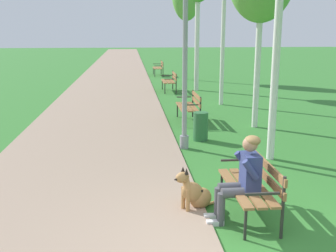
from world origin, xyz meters
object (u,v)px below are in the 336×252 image
(person_seated_on_near_bench, at_px, (242,176))
(dog_shepherd, at_px, (195,193))
(park_bench_near, at_px, (253,183))
(park_bench_far, at_px, (170,80))
(park_bench_mid, at_px, (190,105))
(litter_bin, at_px, (201,126))
(lamp_post_near, at_px, (185,53))
(park_bench_furthest, at_px, (159,67))

(person_seated_on_near_bench, distance_m, dog_shepherd, 0.84)
(park_bench_near, height_order, park_bench_far, same)
(park_bench_mid, height_order, litter_bin, park_bench_mid)
(park_bench_mid, distance_m, lamp_post_near, 3.26)
(person_seated_on_near_bench, relative_size, litter_bin, 1.79)
(park_bench_furthest, xyz_separation_m, person_seated_on_near_bench, (-0.23, -19.15, 0.17))
(park_bench_near, xyz_separation_m, park_bench_mid, (0.02, 6.30, 0.00))
(park_bench_furthest, xyz_separation_m, dog_shepherd, (-0.82, -18.71, -0.25))
(lamp_post_near, bearing_deg, park_bench_far, 86.34)
(person_seated_on_near_bench, height_order, litter_bin, person_seated_on_near_bench)
(park_bench_mid, relative_size, dog_shepherd, 1.96)
(park_bench_mid, bearing_deg, park_bench_far, 89.78)
(park_bench_near, distance_m, litter_bin, 4.21)
(litter_bin, bearing_deg, park_bench_furthest, 89.77)
(park_bench_near, xyz_separation_m, park_bench_far, (0.05, 12.43, 0.00))
(park_bench_far, height_order, park_bench_furthest, same)
(dog_shepherd, bearing_deg, lamp_post_near, 85.23)
(lamp_post_near, height_order, litter_bin, lamp_post_near)
(park_bench_furthest, bearing_deg, park_bench_mid, -90.02)
(dog_shepherd, xyz_separation_m, lamp_post_near, (0.27, 3.26, 1.91))
(person_seated_on_near_bench, bearing_deg, dog_shepherd, 143.43)
(park_bench_far, relative_size, dog_shepherd, 1.96)
(park_bench_furthest, bearing_deg, lamp_post_near, -92.04)
(litter_bin, bearing_deg, park_bench_mid, 88.50)
(park_bench_near, xyz_separation_m, litter_bin, (-0.03, 4.21, -0.16))
(lamp_post_near, bearing_deg, person_seated_on_near_bench, -85.13)
(person_seated_on_near_bench, bearing_deg, park_bench_near, 35.90)
(park_bench_mid, bearing_deg, lamp_post_near, -101.18)
(park_bench_near, relative_size, person_seated_on_near_bench, 1.20)
(lamp_post_near, bearing_deg, park_bench_mid, 78.82)
(park_bench_mid, bearing_deg, park_bench_furthest, 89.98)
(park_bench_mid, height_order, lamp_post_near, lamp_post_near)
(park_bench_furthest, distance_m, litter_bin, 14.79)
(park_bench_mid, xyz_separation_m, park_bench_furthest, (0.01, 12.69, 0.00))
(dog_shepherd, height_order, lamp_post_near, lamp_post_near)
(dog_shepherd, distance_m, lamp_post_near, 3.79)
(park_bench_mid, height_order, dog_shepherd, park_bench_mid)
(park_bench_near, xyz_separation_m, lamp_post_near, (-0.52, 3.55, 1.65))
(park_bench_near, relative_size, park_bench_furthest, 1.00)
(park_bench_near, bearing_deg, dog_shepherd, 160.22)
(litter_bin, bearing_deg, person_seated_on_near_bench, -92.30)
(park_bench_furthest, distance_m, lamp_post_near, 15.55)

